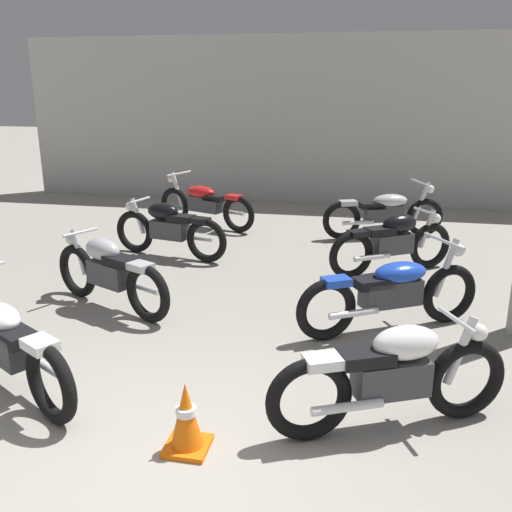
# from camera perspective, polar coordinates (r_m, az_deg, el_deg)

# --- Properties ---
(ground_plane) EXTENTS (60.00, 60.00, 0.00)m
(ground_plane) POSITION_cam_1_polar(r_m,az_deg,el_deg) (4.09, -10.72, -22.17)
(ground_plane) COLOR gray
(back_wall) EXTENTS (13.22, 0.24, 3.60)m
(back_wall) POSITION_cam_1_polar(r_m,az_deg,el_deg) (12.71, 5.70, 13.50)
(back_wall) COLOR #B2B2AD
(back_wall) RESTS_ON ground
(motorcycle_left_row_0) EXTENTS (1.93, 1.21, 0.97)m
(motorcycle_left_row_0) POSITION_cam_1_polar(r_m,az_deg,el_deg) (5.34, -24.20, -7.87)
(motorcycle_left_row_0) COLOR black
(motorcycle_left_row_0) RESTS_ON ground
(motorcycle_left_row_1) EXTENTS (1.82, 0.97, 0.88)m
(motorcycle_left_row_1) POSITION_cam_1_polar(r_m,az_deg,el_deg) (6.82, -14.68, -1.54)
(motorcycle_left_row_1) COLOR black
(motorcycle_left_row_1) RESTS_ON ground
(motorcycle_left_row_2) EXTENTS (1.94, 0.63, 0.88)m
(motorcycle_left_row_2) POSITION_cam_1_polar(r_m,az_deg,el_deg) (8.70, -8.86, 2.82)
(motorcycle_left_row_2) COLOR black
(motorcycle_left_row_2) RESTS_ON ground
(motorcycle_left_row_3) EXTENTS (2.06, 1.00, 0.97)m
(motorcycle_left_row_3) POSITION_cam_1_polar(r_m,az_deg,el_deg) (10.52, -5.22, 5.38)
(motorcycle_left_row_3) COLOR black
(motorcycle_left_row_3) RESTS_ON ground
(motorcycle_right_row_0) EXTENTS (1.84, 0.92, 0.88)m
(motorcycle_right_row_0) POSITION_cam_1_polar(r_m,az_deg,el_deg) (4.46, 13.70, -11.62)
(motorcycle_right_row_0) COLOR black
(motorcycle_right_row_0) RESTS_ON ground
(motorcycle_right_row_1) EXTENTS (1.94, 1.19, 0.97)m
(motorcycle_right_row_1) POSITION_cam_1_polar(r_m,az_deg,el_deg) (6.17, 13.64, -3.49)
(motorcycle_right_row_1) COLOR black
(motorcycle_right_row_1) RESTS_ON ground
(motorcycle_right_row_2) EXTENTS (1.72, 1.15, 0.88)m
(motorcycle_right_row_2) POSITION_cam_1_polar(r_m,az_deg,el_deg) (8.07, 13.74, 1.41)
(motorcycle_right_row_2) COLOR black
(motorcycle_right_row_2) RESTS_ON ground
(motorcycle_right_row_3) EXTENTS (2.08, 0.95, 0.97)m
(motorcycle_right_row_3) POSITION_cam_1_polar(r_m,az_deg,el_deg) (9.97, 12.94, 4.36)
(motorcycle_right_row_3) COLOR black
(motorcycle_right_row_3) RESTS_ON ground
(traffic_cone) EXTENTS (0.32, 0.32, 0.54)m
(traffic_cone) POSITION_cam_1_polar(r_m,az_deg,el_deg) (4.25, -7.09, -15.98)
(traffic_cone) COLOR orange
(traffic_cone) RESTS_ON ground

